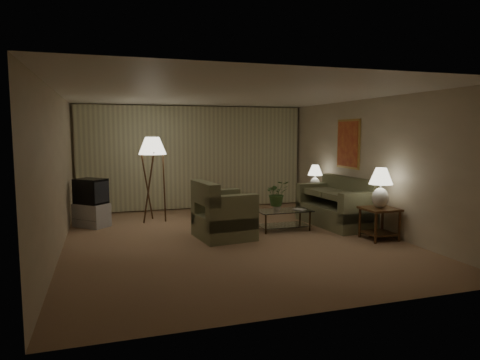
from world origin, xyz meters
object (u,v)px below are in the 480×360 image
Objects in this scene: table_lamp_far at (315,175)px; ottoman at (226,205)px; floor_lamp at (153,178)px; side_table_far at (315,198)px; table_lamp_near at (381,184)px; armchair at (224,215)px; coffee_table at (284,217)px; side_table_near at (379,217)px; crt_tv at (91,191)px; vase at (277,207)px; tv_cabinet at (92,215)px; sofa at (335,206)px.

ottoman is (-2.09, 0.67, -0.75)m from table_lamp_far.
ottoman is at bearing 10.03° from floor_lamp.
side_table_far is 0.79× the size of table_lamp_near.
table_lamp_near reaches higher than armchair.
side_table_far is 0.54× the size of coffee_table.
floor_lamp reaches higher than side_table_far.
floor_lamp is (-1.11, 1.96, 0.56)m from armchair.
floor_lamp reaches higher than side_table_near.
vase is (3.64, -1.55, -0.27)m from crt_tv.
table_lamp_near is 1.22× the size of table_lamp_far.
side_table_far is 3.93m from floor_lamp.
floor_lamp reaches higher than armchair.
table_lamp_near is 4.87m from floor_lamp.
vase is at bearing -180.00° from coffee_table.
side_table_near reaches higher than tv_cabinet.
vase is at bearing -139.19° from table_lamp_far.
vase reaches higher than coffee_table.
vase is (-1.56, -1.35, -0.47)m from table_lamp_far.
coffee_table is 4.12m from crt_tv.
table_lamp_far is (0.15, 1.25, 0.56)m from sofa.
sofa reaches higher than coffee_table.
table_lamp_far is 0.82× the size of crt_tv.
armchair is 1.69× the size of crt_tv.
sofa reaches higher than tv_cabinet.
side_table_near is 0.55× the size of coffee_table.
side_table_near is at bearing -41.49° from coffee_table.
table_lamp_near reaches higher than table_lamp_far.
sofa is 1.26m from side_table_far.
crt_tv is 1.17× the size of ottoman.
coffee_table is at bearing -90.32° from sofa.
crt_tv is at bearing 46.18° from armchair.
sofa is 2.64m from armchair.
sofa is 5.27m from crt_tv.
crt_tv reaches higher than armchair.
floor_lamp is at bearing 142.63° from table_lamp_near.
table_lamp_near is 1.17× the size of ottoman.
tv_cabinet is at bearing 177.81° from table_lamp_far.
tv_cabinet is at bearing -173.38° from floor_lamp.
side_table_far is at bearing 43.69° from coffee_table.
crt_tv reaches higher than side_table_near.
table_lamp_far is 0.76× the size of tv_cabinet.
coffee_table is 1.71× the size of ottoman.
table_lamp_far reaches higher than crt_tv.
table_lamp_near is 3.97m from ottoman.
side_table_near and side_table_far have the same top height.
table_lamp_near reaches higher than ottoman.
table_lamp_far is at bearing 43.69° from coffee_table.
ottoman reaches higher than coffee_table.
vase is (-1.41, -0.10, 0.09)m from sofa.
side_table_near is at bearing -90.00° from table_lamp_far.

